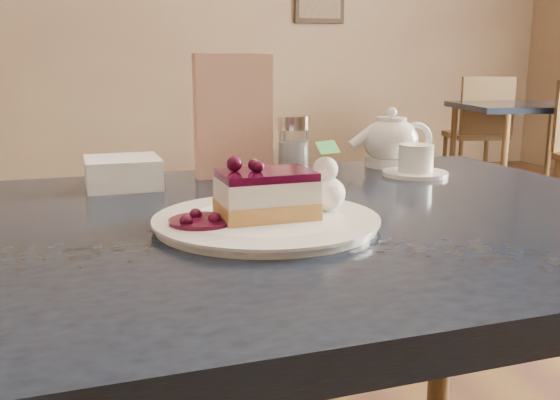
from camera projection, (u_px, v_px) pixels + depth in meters
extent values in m
cube|color=black|center=(255.00, 231.00, 0.87)|extent=(1.29, 0.91, 0.04)
cylinder|color=#503716|center=(442.00, 333.00, 1.45)|extent=(0.05, 0.05, 0.73)
cylinder|color=white|center=(266.00, 222.00, 0.82)|extent=(0.29, 0.29, 0.01)
cube|color=#B47A3E|center=(266.00, 209.00, 0.81)|extent=(0.13, 0.10, 0.02)
cube|color=silver|center=(266.00, 190.00, 0.81)|extent=(0.13, 0.09, 0.03)
cube|color=black|center=(266.00, 175.00, 0.80)|extent=(0.12, 0.09, 0.01)
ellipsoid|color=white|center=(325.00, 193.00, 0.85)|extent=(0.06, 0.06, 0.05)
cylinder|color=black|center=(201.00, 221.00, 0.78)|extent=(0.08, 0.08, 0.01)
cylinder|color=white|center=(415.00, 173.00, 1.19)|extent=(0.12, 0.12, 0.01)
cylinder|color=white|center=(416.00, 158.00, 1.18)|extent=(0.07, 0.07, 0.05)
ellipsoid|color=white|center=(391.00, 143.00, 1.28)|extent=(0.11, 0.11, 0.10)
cylinder|color=white|center=(392.00, 117.00, 1.27)|extent=(0.06, 0.06, 0.01)
cylinder|color=white|center=(356.00, 144.00, 1.27)|extent=(0.06, 0.02, 0.05)
cube|color=beige|center=(234.00, 116.00, 1.15)|extent=(0.15, 0.04, 0.23)
cylinder|color=white|center=(293.00, 152.00, 1.18)|extent=(0.06, 0.06, 0.09)
cylinder|color=silver|center=(293.00, 122.00, 1.17)|extent=(0.06, 0.06, 0.03)
cube|color=white|center=(123.00, 172.00, 1.07)|extent=(0.13, 0.13, 0.05)
cube|color=black|center=(533.00, 107.00, 4.17)|extent=(1.07, 0.92, 0.04)
cylinder|color=#503716|center=(503.00, 169.00, 3.86)|extent=(0.04, 0.04, 0.68)
cylinder|color=#503716|center=(452.00, 155.00, 4.44)|extent=(0.04, 0.04, 0.68)
cylinder|color=#503716|center=(549.00, 151.00, 4.64)|extent=(0.04, 0.04, 0.68)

